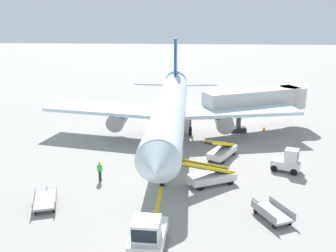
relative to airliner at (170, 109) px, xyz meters
name	(u,v)px	position (x,y,z in m)	size (l,w,h in m)	color
ground_plane	(155,180)	(-0.48, -11.12, -3.42)	(300.00, 300.00, 0.00)	gray
taxi_line_yellow	(166,159)	(0.01, -6.12, -3.41)	(0.30, 80.00, 0.01)	yellow
airliner	(170,109)	(0.00, 0.00, 0.00)	(28.61, 35.24, 10.10)	silver
jet_bridge	(263,100)	(10.58, 4.60, 0.12)	(12.69, 7.89, 4.85)	beige
pushback_tug	(148,235)	(0.13, -20.77, -2.42)	(2.06, 3.68, 2.20)	silver
baggage_tug_near_wing	(288,162)	(10.83, -8.38, -2.49)	(2.72, 2.17, 2.10)	silver
belt_loader_forward_hold	(211,176)	(4.05, -11.54, -2.64)	(5.04, 3.32, 2.59)	silver
belt_loader_aft_hold	(222,151)	(5.28, -5.61, -2.64)	(3.45, 5.00, 2.59)	silver
baggage_cart_loaded	(45,200)	(-7.87, -16.08, -2.95)	(2.37, 3.81, 0.94)	#A5A5A8
baggage_cart_empty_trailing	(272,213)	(8.01, -16.67, -2.95)	(2.63, 3.73, 0.94)	#A5A5A8
ground_crew_marshaller	(100,170)	(-5.03, -11.49, -2.51)	(0.36, 0.24, 1.70)	#26262D
safety_cone_nose_left	(141,153)	(-2.53, -5.22, -3.20)	(0.36, 0.36, 0.44)	orange
safety_cone_nose_right	(264,129)	(10.85, 3.86, -3.20)	(0.36, 0.36, 0.44)	orange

